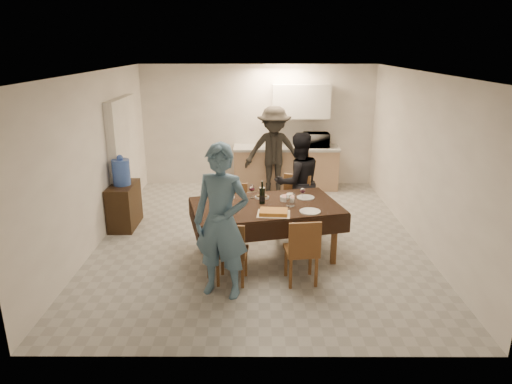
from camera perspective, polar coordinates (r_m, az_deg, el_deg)
floor at (r=7.46m, az=0.28°, el=-5.61°), size 5.00×6.00×0.02m
ceiling at (r=6.85m, az=0.31°, el=14.74°), size 5.00×6.00×0.02m
wall_back at (r=9.98m, az=0.25°, el=8.25°), size 5.00×0.02×2.60m
wall_front at (r=4.19m, az=0.39°, el=-5.72°), size 5.00×0.02×2.60m
wall_left at (r=7.47m, az=-19.31°, el=3.91°), size 0.02×6.00×2.60m
wall_right at (r=7.48m, az=19.86°, el=3.87°), size 0.02×6.00×2.60m
stub_partition at (r=8.61m, az=-16.10°, el=4.27°), size 0.15×1.40×2.10m
kitchen_base_cabinet at (r=9.88m, az=3.73°, el=2.94°), size 2.20×0.60×0.86m
kitchen_worktop at (r=9.77m, az=3.79°, el=5.52°), size 2.24×0.64×0.05m
upper_cabinet at (r=9.77m, az=5.65°, el=11.21°), size 1.20×0.34×0.70m
dining_table at (r=6.52m, az=1.21°, el=-1.90°), size 2.29×1.66×0.81m
chair_near_left at (r=5.85m, az=-3.10°, el=-6.87°), size 0.43×0.44×0.47m
chair_near_right at (r=5.86m, az=5.78°, el=-6.67°), size 0.46×0.46×0.49m
chair_far_left at (r=7.25m, az=-2.45°, el=-2.01°), size 0.43×0.43×0.45m
chair_far_right at (r=7.22m, az=4.69°, el=-1.36°), size 0.58×0.60×0.53m
console at (r=8.08m, az=-16.13°, el=-1.64°), size 0.40×0.81×0.74m
water_jug at (r=7.91m, az=-16.50°, el=2.38°), size 0.29×0.29×0.43m
wine_bottle at (r=6.50m, az=0.78°, el=-0.05°), size 0.08×0.08×0.34m
water_pitcher at (r=6.45m, az=4.34°, el=-0.97°), size 0.12×0.12×0.18m
savoury_tart at (r=6.15m, az=2.21°, el=-2.54°), size 0.47×0.37×0.05m
salad_bowl at (r=6.68m, az=3.76°, el=-0.80°), size 0.17×0.17×0.07m
mushroom_dish at (r=6.77m, az=0.75°, el=-0.67°), size 0.19×0.19×0.03m
wine_glass_a at (r=6.25m, az=-3.78°, el=-1.45°), size 0.09×0.09×0.21m
wine_glass_b at (r=6.75m, az=5.86°, el=-0.18°), size 0.08×0.08×0.18m
wine_glass_c at (r=6.76m, az=-0.52°, el=0.10°), size 0.09×0.09×0.21m
plate_near_left at (r=6.24m, az=-4.25°, el=-2.44°), size 0.25×0.25×0.01m
plate_near_right at (r=6.27m, az=6.77°, el=-2.43°), size 0.29×0.29×0.02m
plate_far_left at (r=6.81m, az=-3.88°, el=-0.67°), size 0.29×0.29×0.02m
plate_far_right at (r=6.83m, az=6.21°, el=-0.68°), size 0.26×0.26×0.02m
microwave at (r=9.79m, az=7.53°, el=6.48°), size 0.54×0.37×0.30m
person_near at (r=5.49m, az=-4.34°, el=-3.76°), size 0.80×0.65×1.92m
person_far at (r=7.53m, az=5.26°, el=1.24°), size 0.96×0.85×1.66m
person_kitchen at (r=9.31m, az=2.25°, el=5.10°), size 1.18×0.68×1.83m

